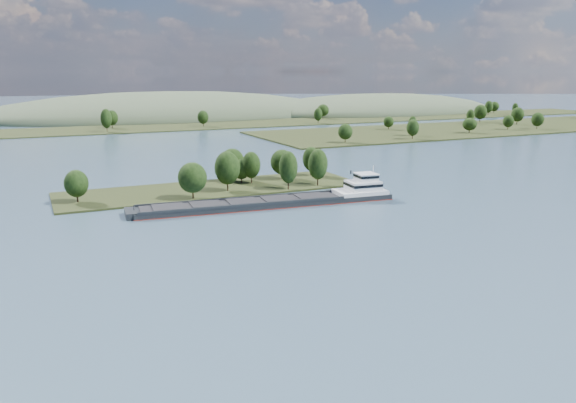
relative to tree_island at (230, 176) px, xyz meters
name	(u,v)px	position (x,y,z in m)	size (l,w,h in m)	color
ground	(288,236)	(-5.97, -58.77, -4.27)	(1800.00, 1800.00, 0.00)	#334858
tree_island	(230,176)	(0.00, 0.00, 0.00)	(100.00, 32.22, 14.22)	black
right_bank	(483,127)	(226.43, 120.94, -3.27)	(320.00, 90.00, 14.91)	black
back_shoreline	(126,128)	(1.33, 221.01, -3.56)	(900.00, 60.00, 16.02)	black
hill_east	(378,112)	(254.03, 291.23, -4.27)	(260.00, 140.00, 36.00)	#3E4D35
hill_west	(169,116)	(54.03, 321.23, -4.27)	(320.00, 160.00, 44.00)	#3E4D35
cargo_barge	(284,200)	(6.83, -28.36, -2.92)	(80.07, 17.29, 10.76)	black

